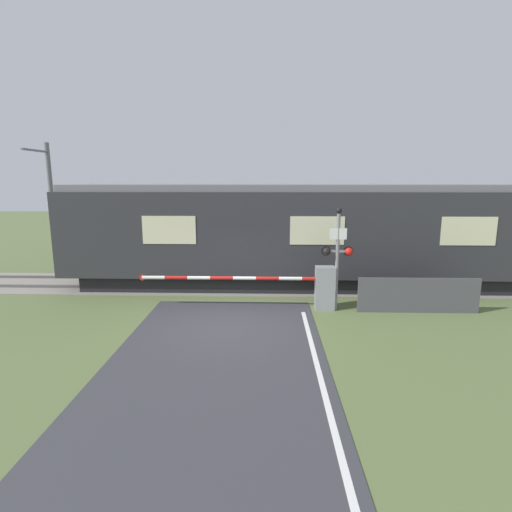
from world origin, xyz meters
The scene contains 7 objects.
ground_plane centered at (0.00, 0.00, 0.00)m, with size 80.00×80.00×0.00m, color #5B6B3D.
track_bed centered at (0.00, 4.27, 0.02)m, with size 36.00×3.20×0.13m.
train centered at (2.80, 4.27, 1.98)m, with size 18.44×3.10×3.87m.
crossing_barrier centered at (2.46, 1.40, 0.74)m, with size 6.19×0.44×1.37m.
signal_post centered at (3.27, 1.35, 1.83)m, with size 0.98×0.26×3.21m.
catenary_pole centered at (-8.44, 6.65, 2.95)m, with size 0.20×1.90×5.62m.
roadside_fence centered at (5.76, 1.13, 0.55)m, with size 3.70×0.06×1.10m.
Camera 1 is at (1.13, -10.79, 4.04)m, focal length 28.00 mm.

